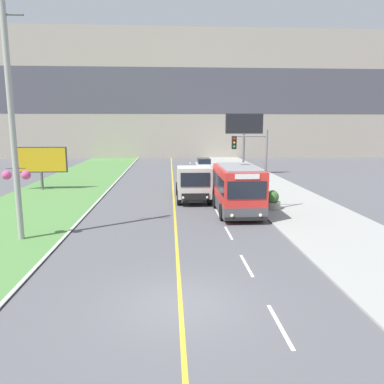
{
  "coord_description": "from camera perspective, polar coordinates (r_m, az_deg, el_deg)",
  "views": [
    {
      "loc": [
        -0.3,
        -10.91,
        5.55
      ],
      "look_at": [
        1.1,
        12.22,
        1.4
      ],
      "focal_mm": 35.0,
      "sensor_mm": 36.0,
      "label": 1
    }
  ],
  "objects": [
    {
      "name": "ground_plane",
      "position": [
        12.24,
        -1.77,
        -16.8
      ],
      "size": [
        300.0,
        300.0,
        0.0
      ],
      "primitive_type": "plane",
      "color": "#56565B"
    },
    {
      "name": "dump_truck",
      "position": [
        27.35,
        0.21,
        1.25
      ],
      "size": [
        2.45,
        6.75,
        2.66
      ],
      "color": "black",
      "rests_on": "ground_plane"
    },
    {
      "name": "city_bus",
      "position": [
        23.64,
        6.97,
        0.29
      ],
      "size": [
        2.63,
        5.7,
        3.03
      ],
      "color": "red",
      "rests_on": "ground_plane"
    },
    {
      "name": "utility_pole_near",
      "position": [
        19.62,
        -25.72,
        9.12
      ],
      "size": [
        1.8,
        0.44,
        11.81
      ],
      "color": "#9E9E99",
      "rests_on": "ground_plane"
    },
    {
      "name": "planter_round_near",
      "position": [
        25.28,
        12.06,
        -1.31
      ],
      "size": [
        1.15,
        1.15,
        1.25
      ],
      "color": "gray",
      "rests_on": "sidewalk_right"
    },
    {
      "name": "car_distant",
      "position": [
        47.17,
        1.82,
        4.23
      ],
      "size": [
        1.8,
        4.3,
        1.45
      ],
      "color": "silver",
      "rests_on": "ground_plane"
    },
    {
      "name": "planter_round_second",
      "position": [
        28.78,
        10.26,
        0.15
      ],
      "size": [
        1.21,
        1.21,
        1.28
      ],
      "color": "gray",
      "rests_on": "sidewalk_right"
    },
    {
      "name": "billboard_large",
      "position": [
        42.4,
        7.96,
        9.76
      ],
      "size": [
        4.19,
        0.24,
        6.84
      ],
      "color": "#59595B",
      "rests_on": "ground_plane"
    },
    {
      "name": "traffic_light_mast",
      "position": [
        24.08,
        9.6,
        4.84
      ],
      "size": [
        2.28,
        0.32,
        5.27
      ],
      "color": "slate",
      "rests_on": "ground_plane"
    },
    {
      "name": "apartment_block_background",
      "position": [
        68.31,
        -3.3,
        14.44
      ],
      "size": [
        80.0,
        8.04,
        21.35
      ],
      "color": "#A89E8E",
      "rests_on": "ground_plane"
    },
    {
      "name": "lane_marking_centre",
      "position": [
        14.89,
        -0.49,
        -11.71
      ],
      "size": [
        2.88,
        140.0,
        0.01
      ],
      "color": "gold",
      "rests_on": "ground_plane"
    },
    {
      "name": "planter_round_third",
      "position": [
        32.27,
        8.5,
        1.23
      ],
      "size": [
        1.07,
        1.07,
        1.21
      ],
      "color": "gray",
      "rests_on": "sidewalk_right"
    },
    {
      "name": "billboard_small",
      "position": [
        34.81,
        -22.09,
        4.46
      ],
      "size": [
        4.49,
        0.24,
        3.72
      ],
      "color": "#59595B",
      "rests_on": "ground_plane"
    }
  ]
}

